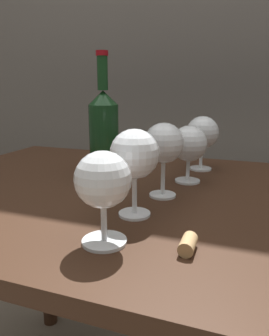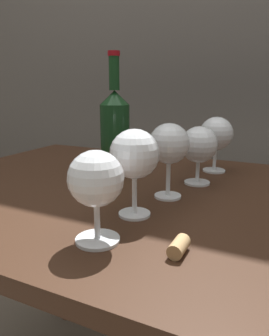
{
  "view_description": "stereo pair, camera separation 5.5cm",
  "coord_description": "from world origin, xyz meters",
  "views": [
    {
      "loc": [
        0.13,
        -0.64,
        0.97
      ],
      "look_at": [
        -0.05,
        -0.14,
        0.84
      ],
      "focal_mm": 33.84,
      "sensor_mm": 36.0,
      "label": 1
    },
    {
      "loc": [
        0.18,
        -0.62,
        0.97
      ],
      "look_at": [
        -0.05,
        -0.14,
        0.84
      ],
      "focal_mm": 33.84,
      "sensor_mm": 36.0,
      "label": 2
    }
  ],
  "objects": [
    {
      "name": "wine_glass_amber",
      "position": [
        -0.06,
        -0.25,
        0.85
      ],
      "size": [
        0.08,
        0.08,
        0.14
      ],
      "color": "white",
      "rests_on": "dining_table"
    },
    {
      "name": "wine_bottle",
      "position": [
        -0.21,
        0.08,
        0.87
      ],
      "size": [
        0.08,
        0.08,
        0.31
      ],
      "color": "#143819",
      "rests_on": "dining_table"
    },
    {
      "name": "back_wall",
      "position": [
        0.0,
        0.84,
        1.3
      ],
      "size": [
        5.0,
        0.08,
        2.6
      ],
      "primitive_type": "cube",
      "color": "#59544F",
      "rests_on": "ground_plane"
    },
    {
      "name": "cork",
      "position": [
        0.06,
        -0.24,
        0.76
      ],
      "size": [
        0.02,
        0.04,
        0.02
      ],
      "primitive_type": "cylinder",
      "rotation": [
        1.57,
        0.0,
        0.0
      ],
      "color": "tan",
      "rests_on": "dining_table"
    },
    {
      "name": "wine_glass_chardonnay",
      "position": [
        -0.05,
        -0.14,
        0.86
      ],
      "size": [
        0.09,
        0.09,
        0.16
      ],
      "color": "white",
      "rests_on": "dining_table"
    },
    {
      "name": "wine_glass_white",
      "position": [
        0.0,
        0.1,
        0.84
      ],
      "size": [
        0.09,
        0.09,
        0.14
      ],
      "color": "white",
      "rests_on": "dining_table"
    },
    {
      "name": "wine_glass_pinot",
      "position": [
        -0.03,
        -0.02,
        0.86
      ],
      "size": [
        0.08,
        0.08,
        0.16
      ],
      "color": "white",
      "rests_on": "dining_table"
    },
    {
      "name": "dining_table",
      "position": [
        0.0,
        0.0,
        0.65
      ],
      "size": [
        1.32,
        0.76,
        0.75
      ],
      "color": "#382114",
      "rests_on": "ground_plane"
    },
    {
      "name": "wine_glass_rose",
      "position": [
        0.01,
        0.23,
        0.85
      ],
      "size": [
        0.09,
        0.09,
        0.15
      ],
      "color": "white",
      "rests_on": "dining_table"
    }
  ]
}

